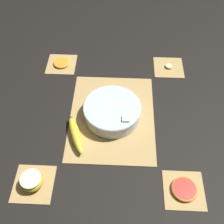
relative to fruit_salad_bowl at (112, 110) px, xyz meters
name	(u,v)px	position (x,y,z in m)	size (l,w,h in m)	color
ground_plane	(112,116)	(0.00, 0.00, -0.04)	(6.00, 6.00, 0.00)	black
bamboo_mat_center	(112,116)	(0.00, 0.00, -0.04)	(0.46, 0.36, 0.01)	tan
coaster_mat_near_left	(62,64)	(-0.32, -0.27, -0.04)	(0.15, 0.15, 0.01)	tan
coaster_mat_near_right	(34,184)	(0.32, -0.27, -0.04)	(0.15, 0.15, 0.01)	tan
coaster_mat_far_left	(169,67)	(-0.32, 0.27, -0.04)	(0.15, 0.15, 0.01)	tan
coaster_mat_far_right	(184,190)	(0.32, 0.27, -0.04)	(0.15, 0.15, 0.01)	tan
fruit_salad_bowl	(112,110)	(0.00, 0.00, 0.00)	(0.24, 0.24, 0.07)	silver
whole_banana	(76,134)	(0.11, -0.14, -0.02)	(0.18, 0.10, 0.04)	yellow
apple_half	(32,181)	(0.32, -0.27, -0.01)	(0.08, 0.08, 0.04)	gold
orange_slice_whole	(61,63)	(-0.32, -0.27, -0.03)	(0.08, 0.08, 0.01)	orange
banana_coin_single	(169,66)	(-0.32, 0.27, -0.03)	(0.04, 0.04, 0.01)	#F4EABC
grapefruit_slice	(184,189)	(0.32, 0.27, -0.03)	(0.09, 0.09, 0.01)	red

